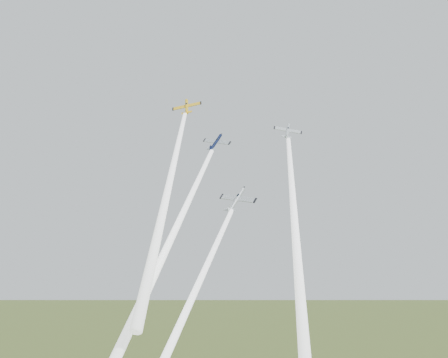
% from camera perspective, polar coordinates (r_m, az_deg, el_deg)
% --- Properties ---
extents(plane_yellow, '(9.58, 7.37, 7.67)m').
position_cam_1_polar(plane_yellow, '(140.00, -3.82, 7.35)').
color(plane_yellow, yellow).
extents(smoke_trail_yellow, '(14.43, 40.15, 47.81)m').
position_cam_1_polar(smoke_trail_yellow, '(114.09, -5.98, -2.23)').
color(smoke_trail_yellow, white).
extents(plane_navy, '(8.21, 5.54, 7.32)m').
position_cam_1_polar(plane_navy, '(132.18, -0.83, 3.75)').
color(plane_navy, '#0B1333').
extents(smoke_trail_navy, '(3.12, 43.58, 50.31)m').
position_cam_1_polar(smoke_trail_navy, '(109.25, -6.29, -7.93)').
color(smoke_trail_navy, white).
extents(plane_silver_right, '(6.93, 7.22, 6.77)m').
position_cam_1_polar(plane_silver_right, '(129.15, 6.49, 4.90)').
color(plane_silver_right, silver).
extents(smoke_trail_silver_right, '(17.45, 41.46, 50.29)m').
position_cam_1_polar(smoke_trail_silver_right, '(102.95, 7.38, -6.91)').
color(smoke_trail_silver_right, white).
extents(plane_silver_low, '(10.23, 7.45, 8.75)m').
position_cam_1_polar(plane_silver_low, '(119.72, 1.28, -2.11)').
color(plane_silver_low, '#A5ADB3').
extents(smoke_trail_silver_low, '(7.19, 46.39, 53.68)m').
position_cam_1_polar(smoke_trail_silver_low, '(99.79, -5.88, -17.35)').
color(smoke_trail_silver_low, white).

